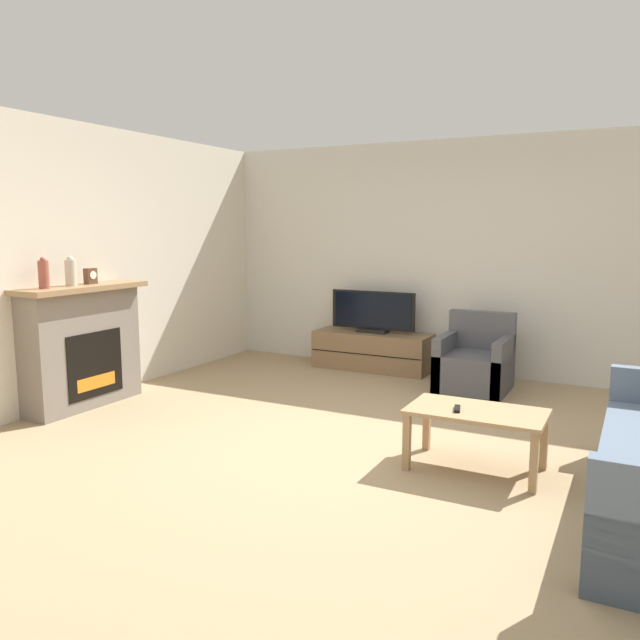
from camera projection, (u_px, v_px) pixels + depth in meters
ground_plane at (361, 446)px, 4.89m from camera, size 24.00×24.00×0.00m
wall_back at (462, 258)px, 7.20m from camera, size 12.00×0.06×2.70m
wall_left at (79, 264)px, 6.06m from camera, size 0.06×12.00×2.70m
fireplace at (82, 345)px, 5.91m from camera, size 0.45×1.30×1.17m
mantel_vase_left at (44, 274)px, 5.46m from camera, size 0.09×0.09×0.28m
mantel_vase_centre_left at (71, 272)px, 5.71m from camera, size 0.10×0.10×0.27m
mantel_clock at (91, 276)px, 5.92m from camera, size 0.08×0.11×0.15m
tv_stand at (372, 351)px, 7.53m from camera, size 1.41×0.50×0.45m
tv at (373, 313)px, 7.46m from camera, size 1.06×0.18×0.50m
armchair at (475, 365)px, 6.55m from camera, size 0.70×0.76×0.80m
coffee_table at (476, 418)px, 4.37m from camera, size 0.94×0.54×0.44m
remote at (457, 409)px, 4.35m from camera, size 0.07×0.16×0.02m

